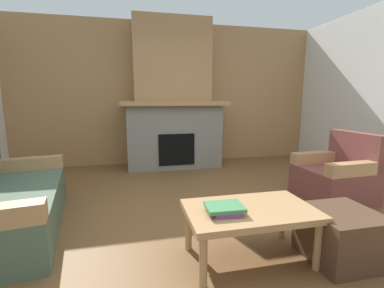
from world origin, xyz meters
The scene contains 8 objects.
ground centered at (0.00, 0.00, 0.00)m, with size 9.00×9.00×0.00m, color brown.
wall_back_wood_panel centered at (0.00, 3.00, 1.35)m, with size 6.00×0.12×2.70m, color #A87A4C.
fireplace centered at (0.00, 2.62, 1.16)m, with size 1.90×0.82×2.70m.
couch centered at (-1.98, 0.42, 0.29)m, with size 1.12×1.91×0.85m.
armchair centered at (1.77, 0.46, 0.29)m, with size 0.79×0.79×0.85m.
coffee_table centered at (0.12, -0.51, 0.38)m, with size 1.00×0.60×0.43m.
ottoman centered at (0.84, -0.67, 0.20)m, with size 0.52×0.52×0.40m, color #4C3323.
book_stack_near_edge centered at (-0.10, -0.56, 0.46)m, with size 0.28×0.24×0.06m.
Camera 1 is at (-0.74, -2.31, 1.27)m, focal length 24.72 mm.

